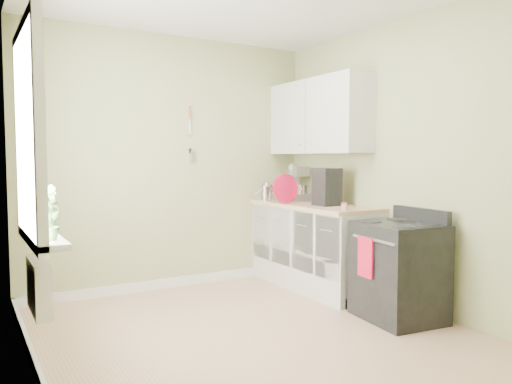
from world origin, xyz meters
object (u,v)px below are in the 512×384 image
stand_mixer (299,185)px  kettle (266,191)px  coffee_maker (327,188)px  stove (399,271)px

stand_mixer → kettle: 0.39m
kettle → coffee_maker: bearing=-75.2°
coffee_maker → stand_mixer: bearing=80.1°
stove → kettle: bearing=96.3°
stand_mixer → stove: bearing=-94.4°
stove → stand_mixer: bearing=85.6°
stove → coffee_maker: size_ratio=2.48×
kettle → coffee_maker: size_ratio=0.55×
stand_mixer → kettle: (-0.33, 0.20, -0.08)m
stove → coffee_maker: coffee_maker is taller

